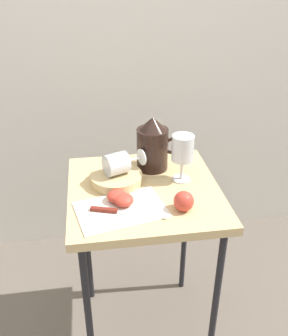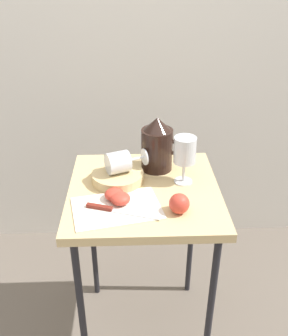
{
  "view_description": "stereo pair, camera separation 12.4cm",
  "coord_description": "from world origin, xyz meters",
  "px_view_note": "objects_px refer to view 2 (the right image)",
  "views": [
    {
      "loc": [
        -0.16,
        -1.09,
        1.42
      ],
      "look_at": [
        0.0,
        0.0,
        0.8
      ],
      "focal_mm": 40.65,
      "sensor_mm": 36.0,
      "label": 1
    },
    {
      "loc": [
        -0.04,
        -1.1,
        1.42
      ],
      "look_at": [
        0.0,
        0.0,
        0.8
      ],
      "focal_mm": 40.65,
      "sensor_mm": 36.0,
      "label": 2
    }
  ],
  "objects_px": {
    "pitcher": "(157,148)",
    "apple_half_left": "(120,198)",
    "knife": "(112,210)",
    "apple_whole": "(179,204)",
    "table": "(144,206)",
    "wine_glass_upright": "(185,153)",
    "apple_half_right": "(114,194)",
    "basket_tray": "(118,177)",
    "wine_glass_tipped_near": "(119,162)"
  },
  "relations": [
    {
      "from": "apple_half_right",
      "to": "apple_whole",
      "type": "relative_size",
      "value": 1.0
    },
    {
      "from": "pitcher",
      "to": "knife",
      "type": "relative_size",
      "value": 0.87
    },
    {
      "from": "wine_glass_upright",
      "to": "apple_half_right",
      "type": "xyz_separation_m",
      "value": [
        -0.24,
        -0.11,
        -0.09
      ]
    },
    {
      "from": "table",
      "to": "knife",
      "type": "xyz_separation_m",
      "value": [
        -0.1,
        -0.13,
        0.08
      ]
    },
    {
      "from": "wine_glass_upright",
      "to": "wine_glass_tipped_near",
      "type": "height_order",
      "value": "wine_glass_upright"
    },
    {
      "from": "basket_tray",
      "to": "wine_glass_upright",
      "type": "xyz_separation_m",
      "value": [
        0.23,
        -0.01,
        0.1
      ]
    },
    {
      "from": "apple_half_left",
      "to": "knife",
      "type": "distance_m",
      "value": 0.05
    },
    {
      "from": "pitcher",
      "to": "apple_half_left",
      "type": "relative_size",
      "value": 3.15
    },
    {
      "from": "wine_glass_tipped_near",
      "to": "apple_half_left",
      "type": "distance_m",
      "value": 0.16
    },
    {
      "from": "apple_half_left",
      "to": "wine_glass_tipped_near",
      "type": "bearing_deg",
      "value": 91.76
    },
    {
      "from": "apple_half_left",
      "to": "apple_half_right",
      "type": "relative_size",
      "value": 1.0
    },
    {
      "from": "apple_whole",
      "to": "table",
      "type": "bearing_deg",
      "value": 126.05
    },
    {
      "from": "wine_glass_upright",
      "to": "apple_half_left",
      "type": "distance_m",
      "value": 0.27
    },
    {
      "from": "apple_half_right",
      "to": "apple_whole",
      "type": "height_order",
      "value": "apple_whole"
    },
    {
      "from": "knife",
      "to": "apple_whole",
      "type": "bearing_deg",
      "value": -2.56
    },
    {
      "from": "wine_glass_upright",
      "to": "basket_tray",
      "type": "bearing_deg",
      "value": 176.59
    },
    {
      "from": "apple_half_right",
      "to": "wine_glass_upright",
      "type": "bearing_deg",
      "value": 23.94
    },
    {
      "from": "apple_whole",
      "to": "knife",
      "type": "bearing_deg",
      "value": 177.44
    },
    {
      "from": "wine_glass_tipped_near",
      "to": "pitcher",
      "type": "bearing_deg",
      "value": 31.48
    },
    {
      "from": "table",
      "to": "wine_glass_upright",
      "type": "relative_size",
      "value": 4.22
    },
    {
      "from": "wine_glass_upright",
      "to": "apple_whole",
      "type": "distance_m",
      "value": 0.2
    },
    {
      "from": "pitcher",
      "to": "knife",
      "type": "xyz_separation_m",
      "value": [
        -0.16,
        -0.27,
        -0.07
      ]
    },
    {
      "from": "pitcher",
      "to": "apple_half_left",
      "type": "height_order",
      "value": "pitcher"
    },
    {
      "from": "apple_whole",
      "to": "knife",
      "type": "xyz_separation_m",
      "value": [
        -0.21,
        0.01,
        -0.02
      ]
    },
    {
      "from": "apple_half_left",
      "to": "knife",
      "type": "bearing_deg",
      "value": -122.2
    },
    {
      "from": "table",
      "to": "basket_tray",
      "type": "xyz_separation_m",
      "value": [
        -0.09,
        0.05,
        0.09
      ]
    },
    {
      "from": "apple_whole",
      "to": "wine_glass_tipped_near",
      "type": "bearing_deg",
      "value": 133.33
    },
    {
      "from": "pitcher",
      "to": "apple_half_right",
      "type": "distance_m",
      "value": 0.26
    },
    {
      "from": "pitcher",
      "to": "apple_half_right",
      "type": "bearing_deg",
      "value": -126.1
    },
    {
      "from": "wine_glass_upright",
      "to": "apple_whole",
      "type": "relative_size",
      "value": 2.66
    },
    {
      "from": "table",
      "to": "wine_glass_upright",
      "type": "height_order",
      "value": "wine_glass_upright"
    },
    {
      "from": "wine_glass_tipped_near",
      "to": "apple_half_right",
      "type": "height_order",
      "value": "wine_glass_tipped_near"
    },
    {
      "from": "apple_whole",
      "to": "apple_half_right",
      "type": "bearing_deg",
      "value": 159.75
    },
    {
      "from": "wine_glass_tipped_near",
      "to": "knife",
      "type": "height_order",
      "value": "wine_glass_tipped_near"
    },
    {
      "from": "knife",
      "to": "wine_glass_tipped_near",
      "type": "bearing_deg",
      "value": 83.59
    },
    {
      "from": "wine_glass_tipped_near",
      "to": "apple_half_right",
      "type": "bearing_deg",
      "value": -96.71
    },
    {
      "from": "pitcher",
      "to": "apple_half_left",
      "type": "distance_m",
      "value": 0.27
    },
    {
      "from": "pitcher",
      "to": "wine_glass_tipped_near",
      "type": "distance_m",
      "value": 0.16
    },
    {
      "from": "wine_glass_upright",
      "to": "wine_glass_tipped_near",
      "type": "distance_m",
      "value": 0.23
    },
    {
      "from": "pitcher",
      "to": "apple_half_right",
      "type": "xyz_separation_m",
      "value": [
        -0.15,
        -0.21,
        -0.06
      ]
    },
    {
      "from": "basket_tray",
      "to": "apple_half_left",
      "type": "relative_size",
      "value": 2.83
    },
    {
      "from": "apple_half_left",
      "to": "apple_half_right",
      "type": "xyz_separation_m",
      "value": [
        -0.02,
        0.02,
        0.0
      ]
    },
    {
      "from": "table",
      "to": "apple_whole",
      "type": "bearing_deg",
      "value": -53.95
    },
    {
      "from": "pitcher",
      "to": "basket_tray",
      "type": "bearing_deg",
      "value": -148.33
    },
    {
      "from": "table",
      "to": "apple_whole",
      "type": "xyz_separation_m",
      "value": [
        0.1,
        -0.14,
        0.11
      ]
    },
    {
      "from": "wine_glass_tipped_near",
      "to": "apple_whole",
      "type": "relative_size",
      "value": 2.44
    },
    {
      "from": "wine_glass_upright",
      "to": "wine_glass_tipped_near",
      "type": "relative_size",
      "value": 1.09
    },
    {
      "from": "apple_half_right",
      "to": "knife",
      "type": "height_order",
      "value": "apple_half_right"
    },
    {
      "from": "wine_glass_tipped_near",
      "to": "basket_tray",
      "type": "bearing_deg",
      "value": -144.61
    },
    {
      "from": "table",
      "to": "apple_half_left",
      "type": "bearing_deg",
      "value": -130.81
    }
  ]
}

